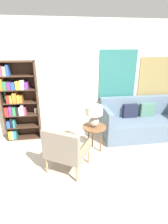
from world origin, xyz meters
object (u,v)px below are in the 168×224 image
at_px(armchair, 65,149).
at_px(table_lamp, 94,114).
at_px(bookshelf, 17,101).
at_px(couch, 140,122).
at_px(side_table, 94,129).

relative_size(armchair, table_lamp, 2.02).
relative_size(bookshelf, armchair, 2.05).
xyz_separation_m(bookshelf, armchair, (1.00, -1.42, -0.47)).
bearing_deg(table_lamp, armchair, -135.42).
distance_m(couch, table_lamp, 1.48).
bearing_deg(side_table, table_lamp, 134.64).
height_order(side_table, table_lamp, table_lamp).
bearing_deg(bookshelf, couch, -5.22).
bearing_deg(table_lamp, couch, 22.57).
relative_size(couch, table_lamp, 4.33).
bearing_deg(bookshelf, side_table, -26.28).
height_order(armchair, table_lamp, table_lamp).
xyz_separation_m(couch, table_lamp, (-1.29, -0.53, 0.50)).
bearing_deg(armchair, couch, 31.07).
height_order(bookshelf, side_table, bookshelf).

